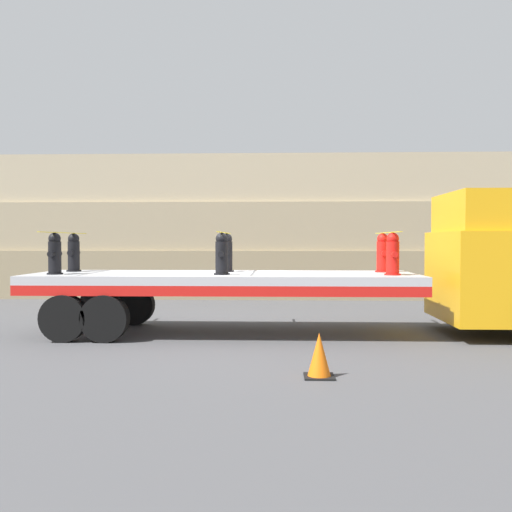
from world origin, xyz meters
The scene contains 14 objects.
ground_plane centered at (0.00, 0.00, 0.00)m, with size 120.00×120.00×0.00m, color #474749.
rock_cliff centered at (0.00, 8.36, 2.43)m, with size 60.00×3.30×4.87m.
truck_cab centered at (5.74, 0.00, 1.48)m, with size 2.36×2.73×2.94m.
flatbed_trailer centered at (-0.55, 0.00, 1.02)m, with size 8.02×2.56×1.27m.
fire_hydrant_black_near_0 centered at (-3.41, -0.54, 1.68)m, with size 0.32×0.51×0.85m.
fire_hydrant_black_far_0 centered at (-3.41, 0.54, 1.68)m, with size 0.32×0.51×0.85m.
fire_hydrant_black_near_1 centered at (0.00, -0.54, 1.68)m, with size 0.32×0.51×0.85m.
fire_hydrant_black_far_1 centered at (0.00, 0.54, 1.68)m, with size 0.32×0.51×0.85m.
fire_hydrant_red_near_2 centered at (3.41, -0.54, 1.68)m, with size 0.32×0.51×0.85m.
fire_hydrant_red_far_2 centered at (3.41, 0.54, 1.68)m, with size 0.32×0.51×0.85m.
cargo_strap_rear centered at (-3.41, 0.00, 2.12)m, with size 0.05×2.65×0.01m.
cargo_strap_middle centered at (0.00, 0.00, 2.12)m, with size 0.05×2.65×0.01m.
cargo_strap_front centered at (3.41, 0.00, 2.12)m, with size 0.05×2.65×0.01m.
traffic_cone centered at (1.72, -3.82, 0.31)m, with size 0.43×0.43×0.64m.
Camera 1 is at (1.13, -11.95, 1.95)m, focal length 40.00 mm.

